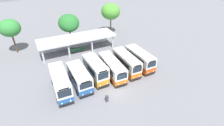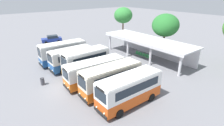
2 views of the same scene
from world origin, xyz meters
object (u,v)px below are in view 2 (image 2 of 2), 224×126
at_px(waiting_chair_middle_seat, 141,54).
at_px(waiting_chair_far_end_seat, 148,57).
at_px(city_bus_middle_cream, 86,61).
at_px(waiting_chair_end_by_column, 136,53).
at_px(parked_car_flank, 52,39).
at_px(waiting_chair_fifth_seat, 146,56).
at_px(city_bus_nearest_orange, 63,52).
at_px(waiting_chair_second_from_end, 139,54).
at_px(litter_bin_apron, 43,81).
at_px(waiting_chair_fourth_seat, 144,55).
at_px(city_bus_fourth_amber, 95,71).
at_px(city_bus_second_in_row, 71,58).
at_px(city_bus_far_end_green, 130,89).
at_px(city_bus_fifth_blue, 111,78).

distance_m(waiting_chair_middle_seat, waiting_chair_far_end_seat, 1.69).
distance_m(city_bus_middle_cream, waiting_chair_far_end_seat, 11.41).
bearing_deg(waiting_chair_end_by_column, waiting_chair_far_end_seat, 0.70).
distance_m(parked_car_flank, waiting_chair_end_by_column, 20.38).
distance_m(parked_car_flank, waiting_chair_fifth_seat, 22.47).
xyz_separation_m(city_bus_nearest_orange, waiting_chair_second_from_end, (5.36, 11.95, -1.36)).
bearing_deg(litter_bin_apron, waiting_chair_fourth_seat, 86.18).
distance_m(waiting_chair_middle_seat, waiting_chair_fifth_seat, 1.13).
relative_size(city_bus_fourth_amber, waiting_chair_second_from_end, 9.28).
xyz_separation_m(city_bus_second_in_row, waiting_chair_middle_seat, (2.92, 11.92, -1.22)).
distance_m(city_bus_second_in_row, waiting_chair_second_from_end, 12.25).
xyz_separation_m(city_bus_second_in_row, city_bus_middle_cream, (3.00, 0.74, 0.21)).
distance_m(city_bus_second_in_row, city_bus_far_end_green, 12.03).
height_order(city_bus_nearest_orange, city_bus_second_in_row, city_bus_nearest_orange).
height_order(parked_car_flank, waiting_chair_fourth_seat, parked_car_flank).
relative_size(city_bus_second_in_row, waiting_chair_fourth_seat, 7.64).
distance_m(city_bus_fifth_blue, city_bus_far_end_green, 3.00).
relative_size(city_bus_fourth_amber, parked_car_flank, 1.72).
bearing_deg(city_bus_nearest_orange, waiting_chair_second_from_end, 65.85).
relative_size(waiting_chair_far_end_seat, litter_bin_apron, 0.96).
relative_size(waiting_chair_second_from_end, waiting_chair_middle_seat, 1.00).
bearing_deg(waiting_chair_second_from_end, waiting_chair_end_by_column, -175.38).
relative_size(waiting_chair_end_by_column, waiting_chair_fifth_seat, 1.00).
relative_size(parked_car_flank, waiting_chair_end_by_column, 5.40).
bearing_deg(waiting_chair_far_end_seat, waiting_chair_middle_seat, -179.04).
height_order(city_bus_middle_cream, waiting_chair_fifth_seat, city_bus_middle_cream).
xyz_separation_m(city_bus_fifth_blue, waiting_chair_far_end_seat, (-4.41, 11.48, -1.29)).
bearing_deg(city_bus_fifth_blue, city_bus_far_end_green, 0.53).
xyz_separation_m(city_bus_middle_cream, waiting_chair_fifth_seat, (1.04, 11.28, -1.43)).
relative_size(city_bus_nearest_orange, city_bus_second_in_row, 1.14).
xyz_separation_m(city_bus_second_in_row, waiting_chair_far_end_seat, (4.60, 11.95, -1.22)).
bearing_deg(waiting_chair_end_by_column, parked_car_flank, -154.61).
bearing_deg(parked_car_flank, city_bus_middle_cream, -7.07).
distance_m(parked_car_flank, waiting_chair_middle_seat, 21.40).
bearing_deg(waiting_chair_middle_seat, parked_car_flank, -155.88).
relative_size(parked_car_flank, waiting_chair_far_end_seat, 5.40).
bearing_deg(city_bus_middle_cream, waiting_chair_fifth_seat, 84.76).
xyz_separation_m(city_bus_middle_cream, waiting_chair_end_by_column, (-1.21, 11.17, -1.43)).
bearing_deg(parked_car_flank, waiting_chair_end_by_column, 25.39).
xyz_separation_m(waiting_chair_far_end_seat, litter_bin_apron, (-2.27, -17.14, -0.07)).
xyz_separation_m(city_bus_fifth_blue, waiting_chair_second_from_end, (-6.66, 11.49, -1.29)).
height_order(city_bus_nearest_orange, waiting_chair_end_by_column, city_bus_nearest_orange).
height_order(city_bus_fifth_blue, city_bus_far_end_green, city_bus_fifth_blue).
height_order(city_bus_middle_cream, waiting_chair_far_end_seat, city_bus_middle_cream).
xyz_separation_m(waiting_chair_end_by_column, waiting_chair_second_from_end, (0.56, 0.05, 0.00)).
height_order(parked_car_flank, waiting_chair_end_by_column, parked_car_flank).
bearing_deg(city_bus_second_in_row, waiting_chair_far_end_seat, 68.94).
distance_m(city_bus_far_end_green, waiting_chair_fifth_seat, 14.08).
distance_m(city_bus_second_in_row, city_bus_fifth_blue, 9.02).
xyz_separation_m(city_bus_middle_cream, waiting_chair_middle_seat, (-0.09, 11.18, -1.43)).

